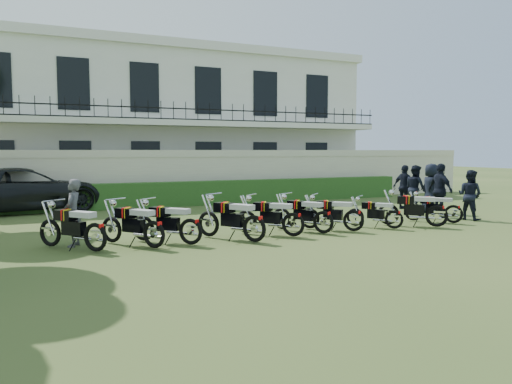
# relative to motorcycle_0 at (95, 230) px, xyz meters

# --- Properties ---
(ground) EXTENTS (100.00, 100.00, 0.00)m
(ground) POSITION_rel_motorcycle_0_xyz_m (5.04, 1.22, -0.51)
(ground) COLOR #2F451B
(ground) RESTS_ON ground
(perimeter_wall) EXTENTS (30.00, 0.35, 2.30)m
(perimeter_wall) POSITION_rel_motorcycle_0_xyz_m (5.04, 9.22, 0.66)
(perimeter_wall) COLOR beige
(perimeter_wall) RESTS_ON ground
(hedge) EXTENTS (18.00, 0.60, 1.00)m
(hedge) POSITION_rel_motorcycle_0_xyz_m (6.04, 8.42, -0.01)
(hedge) COLOR #204518
(hedge) RESTS_ON ground
(building) EXTENTS (20.40, 9.60, 7.40)m
(building) POSITION_rel_motorcycle_0_xyz_m (5.04, 15.18, 3.20)
(building) COLOR silver
(building) RESTS_ON ground
(motorcycle_0) EXTENTS (1.39, 1.63, 1.11)m
(motorcycle_0) POSITION_rel_motorcycle_0_xyz_m (0.00, 0.00, 0.00)
(motorcycle_0) COLOR black
(motorcycle_0) RESTS_ON ground
(motorcycle_1) EXTENTS (1.23, 1.71, 1.10)m
(motorcycle_1) POSITION_rel_motorcycle_0_xyz_m (1.28, -0.14, -0.01)
(motorcycle_1) COLOR black
(motorcycle_1) RESTS_ON ground
(motorcycle_2) EXTENTS (1.42, 1.53, 1.08)m
(motorcycle_2) POSITION_rel_motorcycle_0_xyz_m (2.18, -0.08, -0.01)
(motorcycle_2) COLOR black
(motorcycle_2) RESTS_ON ground
(motorcycle_3) EXTENTS (1.20, 1.85, 1.15)m
(motorcycle_3) POSITION_rel_motorcycle_0_xyz_m (3.70, -0.42, 0.02)
(motorcycle_3) COLOR black
(motorcycle_3) RESTS_ON ground
(motorcycle_4) EXTENTS (1.41, 1.52, 1.08)m
(motorcycle_4) POSITION_rel_motorcycle_0_xyz_m (4.97, -0.08, -0.02)
(motorcycle_4) COLOR black
(motorcycle_4) RESTS_ON ground
(motorcycle_5) EXTENTS (1.09, 1.70, 1.06)m
(motorcycle_5) POSITION_rel_motorcycle_0_xyz_m (5.95, 0.00, -0.03)
(motorcycle_5) COLOR black
(motorcycle_5) RESTS_ON ground
(motorcycle_6) EXTENTS (1.32, 1.45, 1.02)m
(motorcycle_6) POSITION_rel_motorcycle_0_xyz_m (6.91, -0.03, -0.04)
(motorcycle_6) COLOR black
(motorcycle_6) RESTS_ON ground
(motorcycle_7) EXTENTS (1.10, 1.38, 0.92)m
(motorcycle_7) POSITION_rel_motorcycle_0_xyz_m (8.25, -0.13, -0.09)
(motorcycle_7) COLOR black
(motorcycle_7) RESTS_ON ground
(motorcycle_8) EXTENTS (1.54, 1.47, 1.11)m
(motorcycle_8) POSITION_rel_motorcycle_0_xyz_m (9.62, -0.39, -0.00)
(motorcycle_8) COLOR black
(motorcycle_8) RESTS_ON ground
(motorcycle_9) EXTENTS (1.13, 1.49, 0.97)m
(motorcycle_9) POSITION_rel_motorcycle_0_xyz_m (10.68, -0.01, -0.06)
(motorcycle_9) COLOR black
(motorcycle_9) RESTS_ON ground
(suv) EXTENTS (6.40, 4.01, 1.65)m
(suv) POSITION_rel_motorcycle_0_xyz_m (-1.49, 8.85, 0.31)
(suv) COLOR black
(suv) RESTS_ON ground
(inspector) EXTENTS (0.58, 0.69, 1.61)m
(inspector) POSITION_rel_motorcycle_0_xyz_m (-0.38, 1.00, 0.29)
(inspector) COLOR #525256
(inspector) RESTS_ON ground
(officer_1) EXTENTS (0.81, 0.93, 1.65)m
(officer_1) POSITION_rel_motorcycle_0_xyz_m (11.84, 0.45, 0.31)
(officer_1) COLOR black
(officer_1) RESTS_ON ground
(officer_2) EXTENTS (0.51, 1.11, 1.85)m
(officer_2) POSITION_rel_motorcycle_0_xyz_m (11.40, 1.29, 0.41)
(officer_2) COLOR black
(officer_2) RESTS_ON ground
(officer_3) EXTENTS (0.64, 0.92, 1.81)m
(officer_3) POSITION_rel_motorcycle_0_xyz_m (11.97, 2.32, 0.39)
(officer_3) COLOR black
(officer_3) RESTS_ON ground
(officer_4) EXTENTS (0.77, 0.93, 1.74)m
(officer_4) POSITION_rel_motorcycle_0_xyz_m (11.87, 3.01, 0.35)
(officer_4) COLOR black
(officer_4) RESTS_ON ground
(officer_5) EXTENTS (0.66, 1.08, 1.72)m
(officer_5) POSITION_rel_motorcycle_0_xyz_m (11.97, 3.71, 0.35)
(officer_5) COLOR black
(officer_5) RESTS_ON ground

